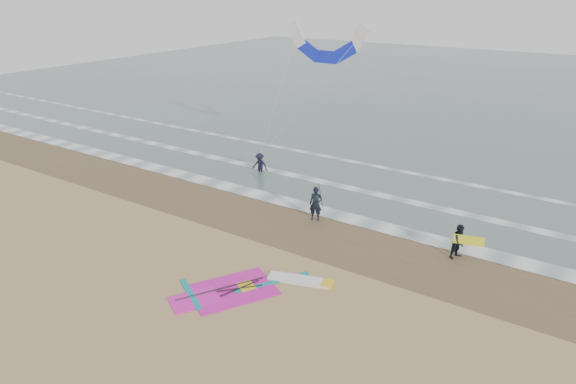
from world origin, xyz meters
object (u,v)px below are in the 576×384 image
Objects in this scene: person_walking at (459,241)px; person_wading at (260,160)px; person_standing at (316,204)px; surf_kite at (326,47)px; windsurf_rig at (251,288)px.

person_wading reaches higher than person_walking.
person_standing is 10.85m from surf_kite.
person_standing is at bearing 115.62° from person_walking.
person_walking reaches higher than windsurf_rig.
person_standing is 0.22× the size of surf_kite.
surf_kite reaches higher than person_standing.
person_standing is 7.24m from person_walking.
person_walking is at bearing -22.98° from person_wading.
person_standing reaches higher than person_wading.
person_standing is 1.10× the size of person_wading.
person_wading is 0.20× the size of surf_kite.
person_walking is at bearing -17.36° from person_standing.
person_wading is (-7.75, 11.19, 0.78)m from windsurf_rig.
surf_kite reaches higher than windsurf_rig.
windsurf_rig is at bearing 163.75° from person_walking.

